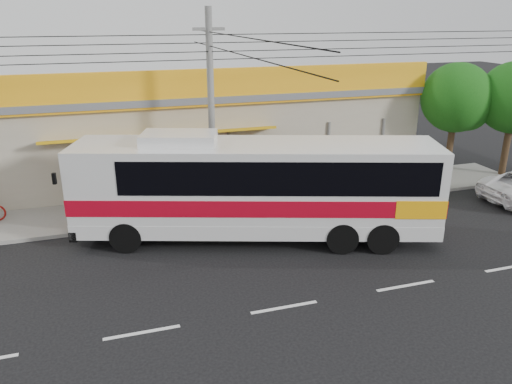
% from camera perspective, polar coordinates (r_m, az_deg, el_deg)
% --- Properties ---
extents(ground, '(120.00, 120.00, 0.00)m').
position_cam_1_polar(ground, '(16.70, 0.22, -8.62)').
color(ground, black).
rests_on(ground, ground).
extents(sidewalk, '(30.00, 3.20, 0.15)m').
position_cam_1_polar(sidewalk, '(21.95, -4.53, -1.29)').
color(sidewalk, gray).
rests_on(sidewalk, ground).
extents(lane_markings, '(50.00, 0.12, 0.01)m').
position_cam_1_polar(lane_markings, '(14.67, 3.25, -13.04)').
color(lane_markings, silver).
rests_on(lane_markings, ground).
extents(storefront_building, '(22.60, 9.20, 5.70)m').
position_cam_1_polar(storefront_building, '(26.53, -7.42, 7.33)').
color(storefront_building, '#AAA089').
rests_on(storefront_building, ground).
extents(coach_bus, '(13.19, 6.62, 4.00)m').
position_cam_1_polar(coach_bus, '(18.00, 0.64, 0.97)').
color(coach_bus, silver).
rests_on(coach_bus, ground).
extents(utility_pole, '(34.00, 14.00, 8.20)m').
position_cam_1_polar(utility_pole, '(19.89, -5.36, 16.29)').
color(utility_pole, slate).
rests_on(utility_pole, ground).
extents(tree_far, '(3.44, 3.44, 5.71)m').
position_cam_1_polar(tree_far, '(27.11, 22.16, 9.69)').
color(tree_far, '#302213').
rests_on(tree_far, ground).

